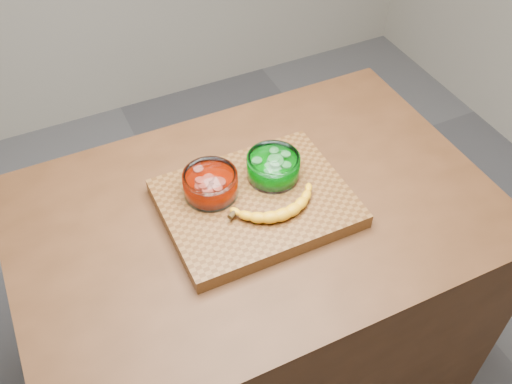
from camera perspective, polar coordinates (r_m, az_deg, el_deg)
name	(u,v)px	position (r m, az deg, el deg)	size (l,w,h in m)	color
ground	(256,375)	(2.17, 0.00, -17.88)	(3.50, 3.50, 0.00)	#5C5C60
counter	(256,308)	(1.78, 0.00, -11.48)	(1.20, 0.80, 0.90)	#4E2C17
cutting_board	(256,203)	(1.40, 0.00, -1.13)	(0.45, 0.35, 0.04)	brown
bowl_red	(210,184)	(1.38, -4.58, 0.80)	(0.13, 0.13, 0.06)	white
bowl_green	(273,167)	(1.42, 1.74, 2.54)	(0.13, 0.13, 0.06)	white
banana	(277,206)	(1.35, 2.16, -1.45)	(0.25, 0.11, 0.03)	#F2A815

